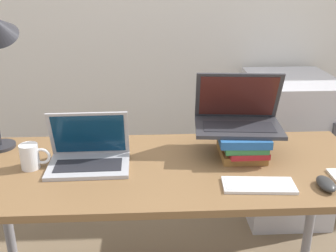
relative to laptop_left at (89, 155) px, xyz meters
The scene contains 8 objects.
desk 0.34m from the laptop_left, ahead, with size 1.74×0.69×0.73m.
laptop_left is the anchor object (origin of this frame).
book_stack 0.66m from the laptop_left, ahead, with size 0.22×0.29×0.12m.
laptop_on_books 0.67m from the laptop_left, ahead, with size 0.40×0.28×0.24m.
wireless_keyboard 0.70m from the laptop_left, 17.99° to the right, with size 0.28×0.14×0.01m.
mouse 0.95m from the laptop_left, 14.67° to the right, with size 0.06×0.11×0.04m.
mug 0.24m from the laptop_left, behind, with size 0.12×0.08×0.11m.
mini_fridge 1.38m from the laptop_left, 33.27° to the left, with size 0.50×0.60×0.91m.
Camera 1 is at (-0.06, -1.14, 1.50)m, focal length 42.00 mm.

